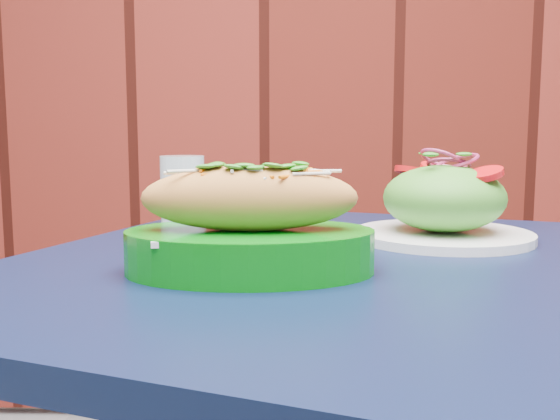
{
  "coord_description": "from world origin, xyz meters",
  "views": [
    {
      "loc": [
        0.1,
        1.1,
        0.9
      ],
      "look_at": [
        0.08,
        1.79,
        0.81
      ],
      "focal_mm": 40.0,
      "sensor_mm": 36.0,
      "label": 1
    }
  ],
  "objects": [
    {
      "name": "cafe_table",
      "position": [
        0.18,
        1.81,
        0.66
      ],
      "size": [
        1.02,
        1.02,
        0.75
      ],
      "rotation": [
        0.0,
        0.0,
        -0.34
      ],
      "color": "black",
      "rests_on": "ground"
    },
    {
      "name": "banh_mi_basket",
      "position": [
        0.05,
        1.74,
        0.8
      ],
      "size": [
        0.27,
        0.18,
        0.12
      ],
      "rotation": [
        0.0,
        0.0,
        0.06
      ],
      "color": "#03700D",
      "rests_on": "cafe_table"
    },
    {
      "name": "salad_plate",
      "position": [
        0.3,
        1.95,
        0.8
      ],
      "size": [
        0.24,
        0.24,
        0.12
      ],
      "rotation": [
        0.0,
        0.0,
        -0.05
      ],
      "color": "white",
      "rests_on": "cafe_table"
    },
    {
      "name": "water_glass",
      "position": [
        -0.08,
        2.05,
        0.81
      ],
      "size": [
        0.07,
        0.07,
        0.11
      ],
      "primitive_type": "cylinder",
      "color": "silver",
      "rests_on": "cafe_table"
    }
  ]
}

